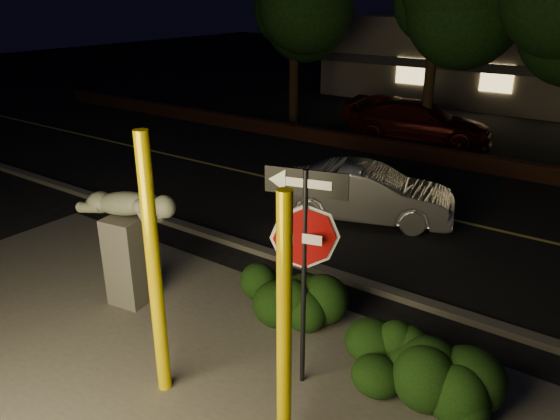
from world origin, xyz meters
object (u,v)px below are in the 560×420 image
Objects in this scene: yellow_pole_right at (284,337)px; parked_car_red at (392,112)px; silver_sedan at (367,193)px; signpost at (305,238)px; sculpture at (128,234)px; yellow_pole_left at (154,271)px; parked_car_darkred at (419,122)px.

parked_car_red is (-6.10, 16.11, -1.01)m from yellow_pole_right.
silver_sedan is at bearing -157.86° from parked_car_red.
yellow_pole_right is at bearing -81.12° from signpost.
sculpture is (-4.15, 1.31, -0.36)m from yellow_pole_right.
yellow_pole_right reaches higher than parked_car_red.
signpost is 15.94m from parked_car_red.
yellow_pole_right is (2.04, -0.03, -0.15)m from yellow_pole_left.
sculpture is 0.53× the size of silver_sedan.
yellow_pole_left reaches higher than silver_sedan.
yellow_pole_right is 15.32m from parked_car_darkred.
signpost reaches higher than silver_sedan.
yellow_pole_left is 1.95m from signpost.
silver_sedan is (-2.01, 5.82, -1.56)m from signpost.
parked_car_darkred is at bearing -5.02° from silver_sedan.
yellow_pole_right is 17.26m from parked_car_red.
signpost is 14.02m from parked_car_darkred.
yellow_pole_left is at bearing -40.05° from sculpture.
parked_car_darkred is at bearing 99.06° from yellow_pole_left.
signpost is 0.79× the size of parked_car_red.
signpost is 6.35m from silver_sedan.
yellow_pole_right reaches higher than parked_car_darkred.
sculpture is at bearing 171.19° from parked_car_darkred.
yellow_pole_left is 0.71× the size of parked_car_darkred.
signpost is (-0.56, 1.24, 0.55)m from yellow_pole_right.
yellow_pole_left is 1.09× the size of yellow_pole_right.
yellow_pole_right reaches higher than signpost.
parked_car_red is (-1.95, 14.80, -0.65)m from sculpture.
yellow_pole_right is 0.83× the size of silver_sedan.
parked_car_red is at bearing 95.02° from signpost.
yellow_pole_right reaches higher than silver_sedan.
parked_car_red is at bearing 2.98° from silver_sedan.
sculpture is 13.36m from parked_car_darkred.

